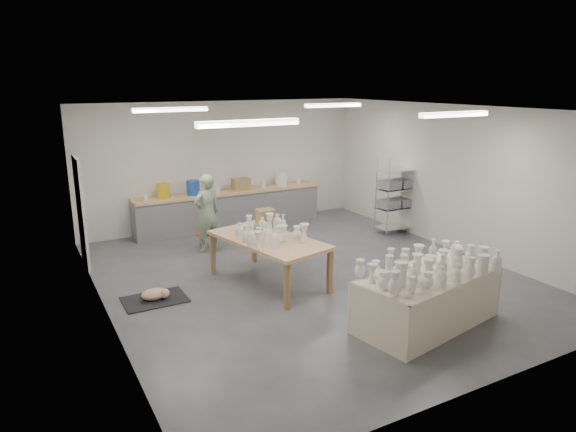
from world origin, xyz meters
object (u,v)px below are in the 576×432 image
drying_table (427,296)px  potter (207,213)px  red_stool (204,234)px  work_table (268,236)px

drying_table → potter: size_ratio=1.45×
potter → red_stool: size_ratio=4.01×
drying_table → potter: bearing=98.6°
drying_table → work_table: size_ratio=0.99×
drying_table → work_table: work_table is taller
work_table → red_stool: 2.47m
potter → red_stool: bearing=-101.8°
potter → red_stool: (0.00, 0.27, -0.53)m
drying_table → work_table: bearing=105.7°
work_table → red_stool: bearing=85.5°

